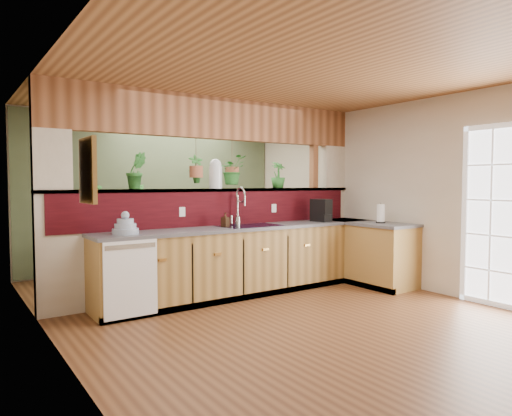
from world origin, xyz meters
TOP-DOWN VIEW (x-y plane):
  - ground at (0.00, 0.00)m, footprint 4.60×7.00m
  - ceiling at (0.00, 0.00)m, footprint 4.60×7.00m
  - wall_back at (0.00, 3.50)m, footprint 4.60×0.02m
  - wall_left at (-2.30, 0.00)m, footprint 0.02×7.00m
  - wall_right at (2.30, 0.00)m, footprint 0.02×7.00m
  - pass_through_partition at (0.03, 1.35)m, footprint 4.60×0.21m
  - pass_through_ledge at (0.00, 1.35)m, footprint 4.60×0.21m
  - header_beam at (0.00, 1.35)m, footprint 4.60×0.15m
  - sage_backwall at (0.00, 3.48)m, footprint 4.55×0.02m
  - countertop at (0.84, 0.87)m, footprint 4.14×1.52m
  - dishwasher at (-1.48, 0.66)m, footprint 0.58×0.03m
  - navy_sink at (0.25, 0.98)m, footprint 0.82×0.50m
  - french_door at (2.27, -1.30)m, footprint 0.06×1.02m
  - framed_print at (-2.27, -0.80)m, footprint 0.04×0.35m
  - faucet at (0.17, 1.13)m, footprint 0.22×0.23m
  - dish_stack at (-1.44, 0.93)m, footprint 0.29×0.29m
  - soap_dispenser at (-0.09, 1.04)m, footprint 0.11×0.11m
  - coffee_maker at (1.47, 0.92)m, footprint 0.18×0.30m
  - paper_towel at (2.01, 0.28)m, footprint 0.13×0.13m
  - glass_jar at (-0.06, 1.35)m, footprint 0.18×0.18m
  - ledge_plant_left at (-1.15, 1.35)m, footprint 0.26×0.22m
  - ledge_plant_right at (1.00, 1.35)m, footprint 0.22×0.22m
  - hanging_plant_a at (-0.35, 1.35)m, footprint 0.22×0.18m
  - hanging_plant_b at (0.20, 1.35)m, footprint 0.42×0.38m
  - shelving_console at (-0.72, 3.25)m, footprint 1.60×0.66m
  - shelf_plant_a at (-1.13, 3.25)m, footprint 0.27×0.20m
  - shelf_plant_b at (-0.46, 3.25)m, footprint 0.33×0.33m
  - floor_plant at (1.01, 2.32)m, footprint 0.81×0.73m

SIDE VIEW (x-z plane):
  - ground at x=0.00m, z-range -0.01..0.01m
  - floor_plant at x=1.01m, z-range 0.00..0.81m
  - countertop at x=0.84m, z-range 0.00..0.90m
  - dishwasher at x=-1.48m, z-range 0.05..0.87m
  - shelving_console at x=-0.72m, z-range -0.02..1.02m
  - navy_sink at x=0.25m, z-range 0.73..0.91m
  - dish_stack at x=-1.44m, z-range 0.85..1.11m
  - soap_dispenser at x=-0.09m, z-range 0.90..1.08m
  - paper_towel at x=2.01m, z-range 0.89..1.17m
  - french_door at x=2.27m, z-range -0.03..2.13m
  - coffee_maker at x=1.47m, z-range 0.89..1.22m
  - faucet at x=0.17m, z-range 0.92..1.43m
  - pass_through_partition at x=0.03m, z-range -0.11..2.49m
  - shelf_plant_b at x=-0.46m, z-range 1.02..1.47m
  - shelf_plant_a at x=-1.13m, z-range 1.02..1.49m
  - wall_back at x=0.00m, z-range 0.00..2.60m
  - wall_left at x=-2.30m, z-range 0.00..2.60m
  - wall_right at x=2.30m, z-range 0.00..2.60m
  - sage_backwall at x=0.00m, z-range 0.02..2.58m
  - pass_through_ledge at x=0.00m, z-range 1.35..1.39m
  - framed_print at x=-2.27m, z-range 1.32..1.78m
  - ledge_plant_right at x=1.00m, z-range 1.39..1.77m
  - glass_jar at x=-0.06m, z-range 1.39..1.79m
  - ledge_plant_left at x=-1.15m, z-range 1.39..1.83m
  - hanging_plant_a at x=-0.35m, z-range 1.51..2.03m
  - hanging_plant_b at x=0.20m, z-range 1.55..2.08m
  - header_beam at x=0.00m, z-range 2.05..2.60m
  - ceiling at x=0.00m, z-range 2.60..2.60m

